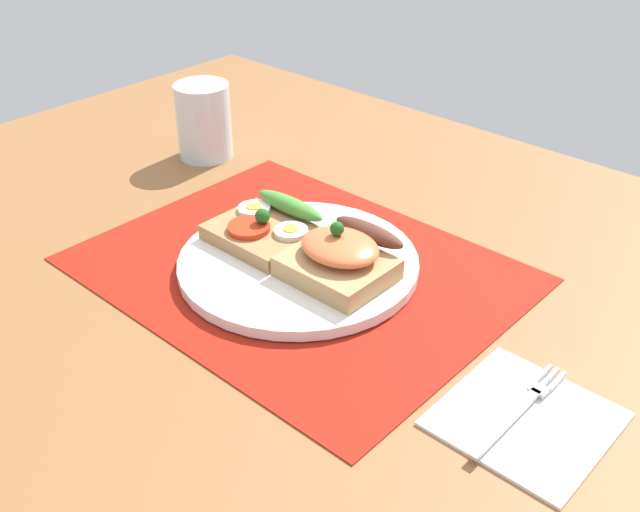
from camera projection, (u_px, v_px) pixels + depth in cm
name	position (u px, v px, depth cm)	size (l,w,h in cm)	color
ground_plane	(299.00, 283.00, 78.88)	(120.00, 90.00, 3.20)	brown
placemat	(298.00, 269.00, 77.95)	(42.51, 33.19, 0.30)	maroon
plate	(298.00, 263.00, 77.57)	(24.68, 24.68, 1.14)	white
sandwich_egg_tomato	(265.00, 228.00, 79.88)	(10.60, 10.07, 3.83)	#AA7A4C
sandwich_salmon	(342.00, 256.00, 73.77)	(9.98, 9.86, 5.54)	tan
napkin	(526.00, 418.00, 59.35)	(12.39, 12.51, 0.60)	white
fork	(521.00, 407.00, 59.72)	(1.62, 13.30, 0.32)	#B7B7BC
drinking_glass	(204.00, 121.00, 99.51)	(7.18, 7.18, 9.93)	silver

